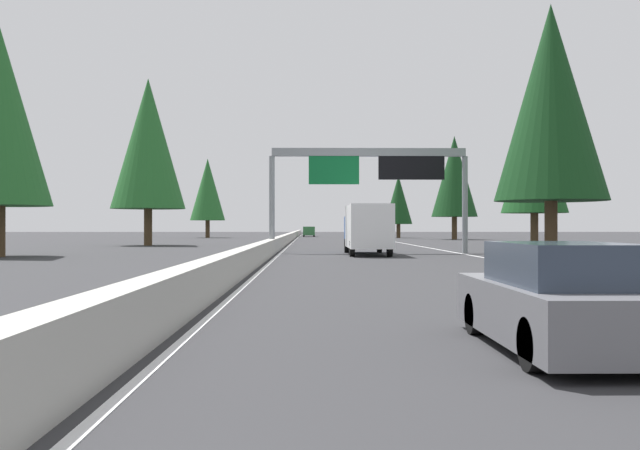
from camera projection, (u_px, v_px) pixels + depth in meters
ground_plane at (286, 246)px, 61.31m from camera, size 320.00×320.00×0.00m
median_barrier at (289, 237)px, 81.30m from camera, size 180.00×0.56×0.90m
shoulder_stripe_right at (401, 243)px, 71.47m from camera, size 160.00×0.16×0.01m
shoulder_stripe_median at (292, 243)px, 71.31m from camera, size 160.00×0.16×0.01m
sign_gantry_overhead at (371, 170)px, 44.02m from camera, size 0.50×12.68×6.67m
sedan_far_right at (560, 301)px, 9.37m from camera, size 4.40×1.80×1.47m
box_truck_mid_left at (367, 228)px, 41.55m from camera, size 8.50×2.40×2.95m
sedan_mid_right at (377, 237)px, 69.38m from camera, size 4.40×1.80×1.47m
minivan_distant_a at (309, 231)px, 116.11m from camera, size 5.00×1.95×1.69m
conifer_right_near at (551, 103)px, 38.89m from camera, size 6.27×6.27×14.24m
conifer_right_mid at (534, 155)px, 60.93m from camera, size 5.78×5.78×13.14m
conifer_right_far at (454, 176)px, 90.31m from camera, size 5.96×5.96×13.55m
conifer_right_distant at (398, 200)px, 103.89m from camera, size 4.15×4.15×9.44m
conifer_left_mid at (148, 144)px, 61.61m from camera, size 6.57×6.57×14.92m
conifer_left_far at (208, 190)px, 105.03m from camera, size 5.29×5.29×12.03m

